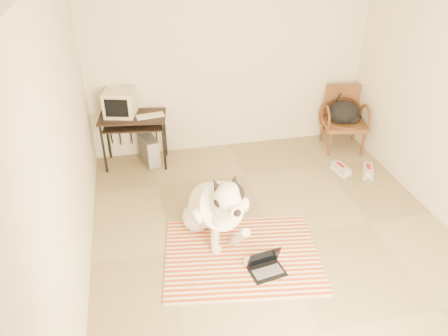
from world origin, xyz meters
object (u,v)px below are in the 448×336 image
object	(u,v)px
laptop	(266,266)
crt_monitor	(120,103)
computer_desk	(133,123)
rattan_chair	(344,119)
backpack	(345,113)
dog	(216,208)
pc_tower	(149,150)

from	to	relation	value
laptop	crt_monitor	xyz separation A→B (m)	(-1.31, 2.55, 0.84)
crt_monitor	computer_desk	bearing A→B (deg)	-29.61
laptop	rattan_chair	world-z (taller)	rattan_chair
rattan_chair	laptop	bearing A→B (deg)	-129.19
computer_desk	backpack	size ratio (longest dim) A/B	1.91
dog	pc_tower	bearing A→B (deg)	108.59
crt_monitor	backpack	xyz separation A→B (m)	(3.18, -0.28, -0.34)
pc_tower	backpack	xyz separation A→B (m)	(2.86, -0.20, 0.38)
dog	laptop	distance (m)	0.82
computer_desk	pc_tower	xyz separation A→B (m)	(0.18, 0.00, -0.44)
pc_tower	rattan_chair	xyz separation A→B (m)	(2.90, -0.12, 0.26)
crt_monitor	rattan_chair	bearing A→B (deg)	-3.56
pc_tower	laptop	bearing A→B (deg)	-68.26
dog	laptop	bearing A→B (deg)	-60.37
computer_desk	rattan_chair	world-z (taller)	rattan_chair
computer_desk	backpack	bearing A→B (deg)	-3.74
computer_desk	pc_tower	world-z (taller)	computer_desk
backpack	pc_tower	bearing A→B (deg)	175.97
dog	rattan_chair	world-z (taller)	dog
backpack	dog	bearing A→B (deg)	-144.46
pc_tower	rattan_chair	world-z (taller)	rattan_chair
dog	laptop	xyz separation A→B (m)	(0.38, -0.66, -0.31)
crt_monitor	backpack	distance (m)	3.21
crt_monitor	pc_tower	xyz separation A→B (m)	(0.32, -0.08, -0.72)
backpack	crt_monitor	bearing A→B (deg)	174.96
computer_desk	rattan_chair	xyz separation A→B (m)	(3.08, -0.12, -0.18)
dog	crt_monitor	world-z (taller)	crt_monitor
backpack	laptop	bearing A→B (deg)	-129.53
laptop	backpack	world-z (taller)	backpack
computer_desk	crt_monitor	size ratio (longest dim) A/B	2.03
laptop	crt_monitor	world-z (taller)	crt_monitor
dog	computer_desk	distance (m)	1.98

